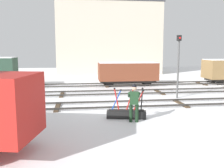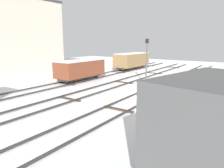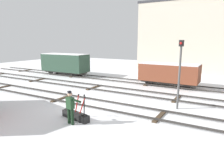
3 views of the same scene
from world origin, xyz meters
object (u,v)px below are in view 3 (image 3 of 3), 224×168
Objects in this scene: switch_lever_frame at (76,115)px; rail_worker at (71,105)px; freight_car_mid_siding at (65,63)px; signal_post at (180,68)px; freight_car_far_end at (169,73)px.

rail_worker reaches higher than switch_lever_frame.
signal_post is at bearing -23.94° from freight_car_mid_siding.
rail_worker is (0.22, -0.59, 0.70)m from switch_lever_frame.
freight_car_mid_siding is (-12.22, 0.00, 0.24)m from freight_car_far_end.
switch_lever_frame is at bearing -100.69° from freight_car_far_end.
switch_lever_frame is 14.53m from freight_car_mid_siding.
signal_post is (3.98, 4.93, 1.52)m from rail_worker.
rail_worker is 11.10m from freight_car_far_end.
freight_car_mid_siding is at bearing 145.24° from switch_lever_frame.
freight_car_far_end reaches higher than switch_lever_frame.
rail_worker is at bearing -47.77° from freight_car_mid_siding.
signal_post is 15.57m from freight_car_mid_siding.
rail_worker is at bearing -58.93° from switch_lever_frame.
freight_car_mid_siding is (-10.13, 10.35, 1.19)m from switch_lever_frame.
freight_car_far_end is at bearing 89.48° from switch_lever_frame.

